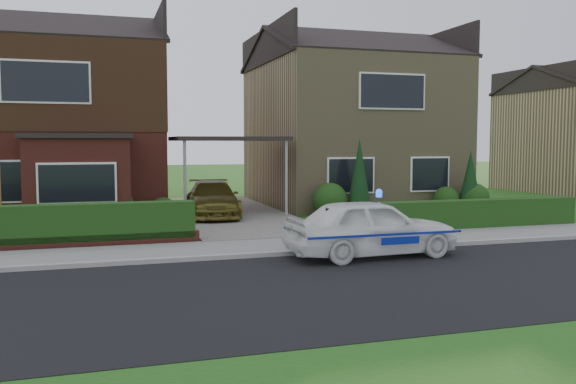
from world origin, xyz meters
name	(u,v)px	position (x,y,z in m)	size (l,w,h in m)	color
ground	(353,285)	(0.00, 0.00, 0.00)	(120.00, 120.00, 0.00)	#164B14
road	(353,285)	(0.00, 0.00, 0.00)	(60.00, 6.00, 0.02)	black
kerb	(299,253)	(0.00, 3.05, 0.06)	(60.00, 0.16, 0.12)	#9E9993
sidewalk	(286,246)	(0.00, 4.10, 0.05)	(60.00, 2.00, 0.10)	slate
driveway	(229,214)	(0.00, 11.00, 0.06)	(3.80, 12.00, 0.12)	#666059
house_left	(56,108)	(-5.78, 13.90, 3.81)	(7.50, 9.53, 7.25)	maroon
house_right	(348,117)	(5.80, 13.99, 3.66)	(7.50, 8.06, 7.25)	#928159
carport_link	(228,140)	(0.00, 10.95, 2.66)	(3.80, 3.00, 2.77)	black
dwarf_wall	(35,245)	(-5.80, 5.30, 0.18)	(7.70, 0.25, 0.36)	maroon
hedge_left	(36,251)	(-5.80, 5.45, 0.00)	(7.50, 0.55, 0.90)	#113511
hedge_right	(463,231)	(5.80, 5.35, 0.00)	(7.50, 0.55, 0.80)	#113511
shrub_left_mid	(111,205)	(-4.00, 9.30, 0.66)	(1.32, 1.32, 1.32)	#113511
shrub_left_near	(163,210)	(-2.40, 9.60, 0.42)	(0.84, 0.84, 0.84)	#113511
shrub_right_near	(330,200)	(3.20, 9.40, 0.60)	(1.20, 1.20, 1.20)	#113511
shrub_right_mid	(446,200)	(7.80, 9.50, 0.48)	(0.96, 0.96, 0.96)	#113511
shrub_right_far	(474,198)	(8.80, 9.20, 0.54)	(1.08, 1.08, 1.08)	#113511
conifer_a	(359,180)	(4.20, 9.20, 1.30)	(0.90, 0.90, 2.60)	black
conifer_b	(470,183)	(8.60, 9.20, 1.10)	(0.90, 0.90, 2.20)	black
police_car	(371,228)	(1.48, 2.40, 0.66)	(3.56, 3.95, 1.49)	white
driveway_car	(212,199)	(-0.74, 10.06, 0.70)	(1.62, 4.00, 1.16)	brown
potted_plant_a	(88,224)	(-4.65, 7.09, 0.39)	(0.41, 0.27, 0.77)	gray
potted_plant_c	(132,216)	(-3.42, 9.00, 0.35)	(0.40, 0.40, 0.71)	gray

